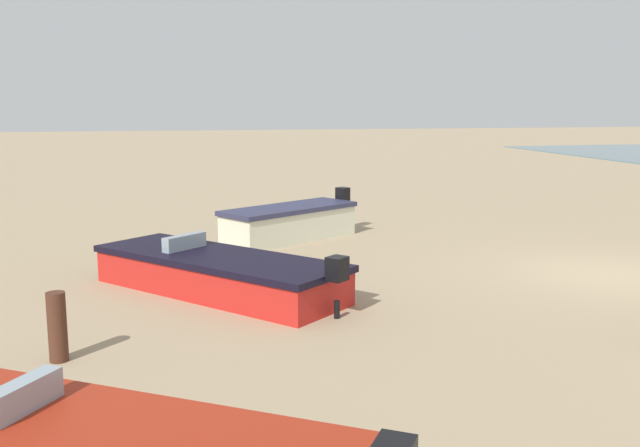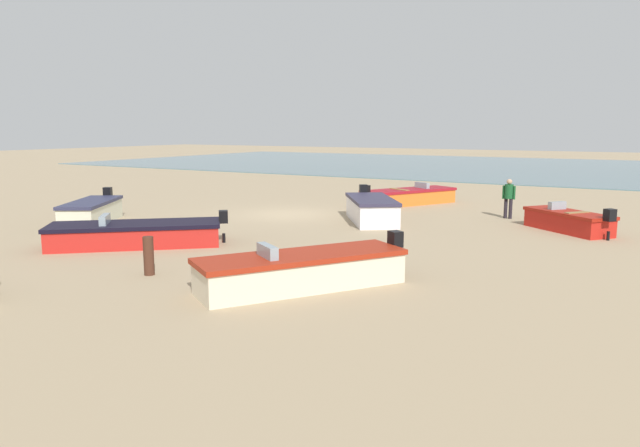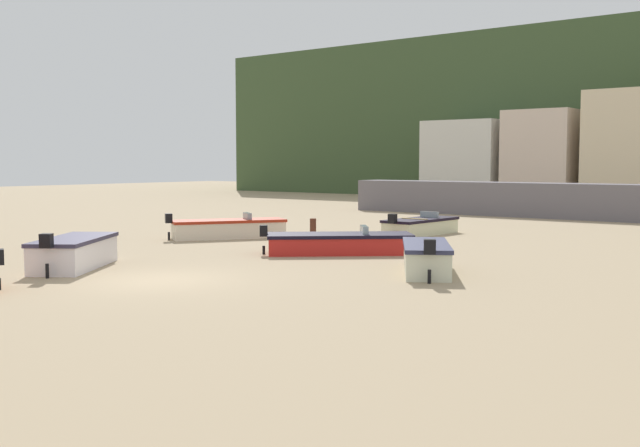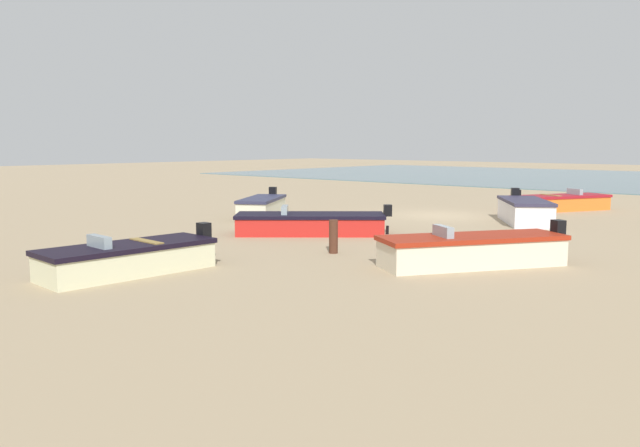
% 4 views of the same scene
% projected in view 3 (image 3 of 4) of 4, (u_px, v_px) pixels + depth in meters
% --- Properties ---
extents(ground_plane, '(160.00, 160.00, 0.00)m').
position_uv_depth(ground_plane, '(158.00, 280.00, 20.80)').
color(ground_plane, tan).
extents(harbor_pier, '(20.53, 2.40, 2.06)m').
position_uv_depth(harbor_pier, '(506.00, 199.00, 46.13)').
color(harbor_pier, slate).
rests_on(harbor_pier, ground).
extents(townhouse_far_left, '(6.75, 5.65, 6.91)m').
position_uv_depth(townhouse_far_left, '(469.00, 160.00, 65.81)').
color(townhouse_far_left, silver).
rests_on(townhouse_far_left, ground).
extents(townhouse_left, '(5.56, 6.33, 7.53)m').
position_uv_depth(townhouse_left, '(546.00, 157.00, 61.88)').
color(townhouse_left, beige).
rests_on(townhouse_left, ground).
extents(townhouse_centre_left, '(5.43, 6.05, 8.79)m').
position_uv_depth(townhouse_centre_left, '(627.00, 148.00, 57.79)').
color(townhouse_centre_left, beige).
rests_on(townhouse_centre_left, ground).
extents(boat_cream_0, '(1.77, 4.55, 1.06)m').
position_uv_depth(boat_cream_0, '(421.00, 226.00, 33.95)').
color(boat_cream_0, beige).
rests_on(boat_cream_0, ground).
extents(boat_cream_2, '(3.91, 4.90, 1.13)m').
position_uv_depth(boat_cream_2, '(228.00, 229.00, 32.40)').
color(boat_cream_2, beige).
rests_on(boat_cream_2, ground).
extents(boat_white_3, '(3.52, 4.10, 1.28)m').
position_uv_depth(boat_white_3, '(74.00, 253.00, 23.18)').
color(boat_white_3, white).
rests_on(boat_white_3, ground).
extents(boat_cream_4, '(3.13, 3.90, 1.21)m').
position_uv_depth(boat_cream_4, '(426.00, 258.00, 22.18)').
color(boat_cream_4, beige).
rests_on(boat_cream_4, ground).
extents(boat_red_5, '(5.05, 4.70, 1.05)m').
position_uv_depth(boat_red_5, '(339.00, 243.00, 26.88)').
color(boat_red_5, red).
rests_on(boat_red_5, ground).
extents(mooring_post_near_water, '(0.26, 0.26, 0.98)m').
position_uv_depth(mooring_post_near_water, '(313.00, 230.00, 30.70)').
color(mooring_post_near_water, '#4A291C').
rests_on(mooring_post_near_water, ground).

